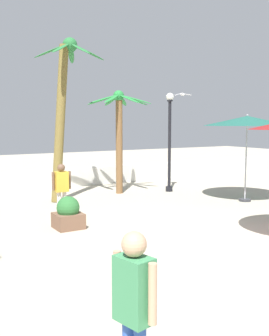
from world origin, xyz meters
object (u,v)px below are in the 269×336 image
at_px(palm_tree_2, 119,125).
at_px(seagull_1, 183,94).
at_px(palm_tree_0, 63,103).
at_px(lamp_post_2, 170,138).
at_px(guest_0, 62,186).
at_px(guest_1, 134,303).
at_px(planter, 68,214).
at_px(patio_umbrella_0, 247,121).

height_order(palm_tree_2, seagull_1, seagull_1).
distance_m(palm_tree_0, lamp_post_2, 4.54).
bearing_deg(lamp_post_2, seagull_1, 46.64).
xyz_separation_m(guest_0, guest_1, (-2.23, -7.61, 0.11)).
bearing_deg(palm_tree_2, guest_1, -118.55).
distance_m(palm_tree_0, palm_tree_2, 2.55).
relative_size(palm_tree_0, seagull_1, 5.72).
distance_m(palm_tree_2, planter, 5.86).
bearing_deg(planter, seagull_1, 37.49).
height_order(lamp_post_2, guest_0, lamp_post_2).
bearing_deg(palm_tree_0, patio_umbrella_0, -31.77).
bearing_deg(guest_1, guest_0, 73.69).
height_order(lamp_post_2, planter, lamp_post_2).
distance_m(lamp_post_2, seagull_1, 5.78).
relative_size(palm_tree_0, palm_tree_2, 1.42).
xyz_separation_m(palm_tree_2, planter, (-3.71, -3.91, -2.29)).
relative_size(patio_umbrella_0, seagull_1, 3.08).
bearing_deg(seagull_1, guest_1, -129.50).
height_order(palm_tree_0, guest_1, palm_tree_0).
bearing_deg(guest_1, palm_tree_2, 61.45).
relative_size(patio_umbrella_0, lamp_post_2, 0.78).
distance_m(lamp_post_2, guest_1, 12.51).
height_order(seagull_1, planter, seagull_1).
bearing_deg(lamp_post_2, guest_0, -157.59).
relative_size(seagull_1, planter, 1.16).
bearing_deg(guest_1, planter, 73.10).
xyz_separation_m(palm_tree_0, planter, (-1.30, -3.54, -3.04)).
bearing_deg(planter, guest_1, -106.90).
relative_size(palm_tree_2, seagull_1, 4.02).
relative_size(palm_tree_2, lamp_post_2, 1.02).
relative_size(patio_umbrella_0, guest_0, 1.91).
xyz_separation_m(palm_tree_2, seagull_1, (5.63, 3.26, 1.54)).
bearing_deg(planter, patio_umbrella_0, 1.68).
height_order(patio_umbrella_0, planter, patio_umbrella_0).
height_order(guest_0, seagull_1, seagull_1).
xyz_separation_m(patio_umbrella_0, seagull_1, (2.64, 6.97, 1.42)).
xyz_separation_m(patio_umbrella_0, guest_0, (-6.48, 0.82, -1.84)).
bearing_deg(seagull_1, guest_0, -145.99).
bearing_deg(guest_1, palm_tree_0, 71.96).
bearing_deg(lamp_post_2, guest_1, -127.84).
bearing_deg(patio_umbrella_0, seagull_1, 69.24).
distance_m(lamp_post_2, planter, 6.75).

